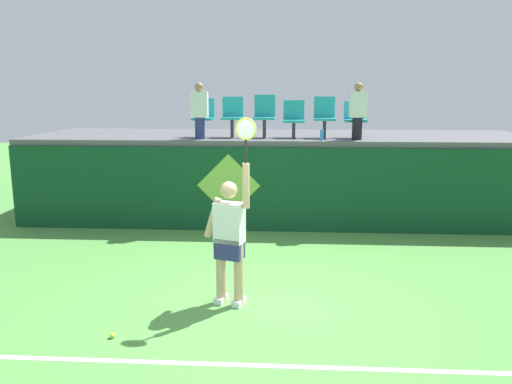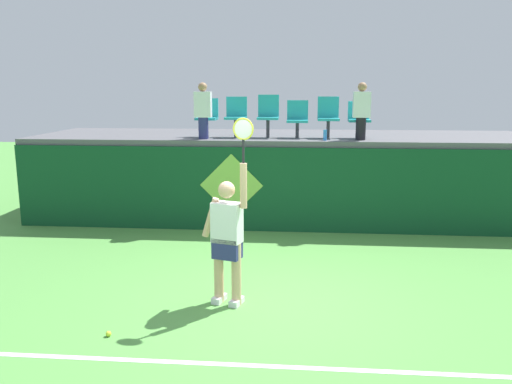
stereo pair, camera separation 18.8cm
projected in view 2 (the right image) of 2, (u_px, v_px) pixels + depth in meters
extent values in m
plane|color=#519342|center=(268.00, 305.00, 6.97)|extent=(40.00, 40.00, 0.00)
cube|color=#0F4223|center=(280.00, 189.00, 10.44)|extent=(10.86, 0.20, 1.70)
cube|color=#56565B|center=(283.00, 137.00, 11.67)|extent=(10.86, 2.99, 0.12)
cube|color=white|center=(258.00, 366.00, 5.44)|extent=(9.77, 0.08, 0.01)
cube|color=white|center=(219.00, 299.00, 7.07)|extent=(0.19, 0.28, 0.08)
cube|color=white|center=(237.00, 302.00, 6.97)|extent=(0.19, 0.28, 0.08)
cylinder|color=#DBAD84|center=(219.00, 272.00, 7.00)|extent=(0.13, 0.13, 0.85)
cylinder|color=#DBAD84|center=(236.00, 274.00, 6.90)|extent=(0.13, 0.13, 0.85)
cube|color=navy|center=(227.00, 248.00, 6.88)|extent=(0.41, 0.32, 0.28)
cube|color=white|center=(227.00, 222.00, 6.81)|extent=(0.43, 0.33, 0.53)
sphere|color=#DBAD84|center=(227.00, 190.00, 6.72)|extent=(0.22, 0.22, 0.22)
cylinder|color=#DBAD84|center=(211.00, 217.00, 6.89)|extent=(0.27, 0.16, 0.55)
cylinder|color=#DBAD84|center=(243.00, 186.00, 6.62)|extent=(0.09, 0.09, 0.58)
cylinder|color=black|center=(243.00, 151.00, 6.53)|extent=(0.03, 0.03, 0.30)
torus|color=gold|center=(243.00, 129.00, 6.48)|extent=(0.28, 0.11, 0.28)
ellipsoid|color=silver|center=(243.00, 129.00, 6.48)|extent=(0.23, 0.09, 0.24)
sphere|color=#D1E533|center=(108.00, 334.00, 6.08)|extent=(0.07, 0.07, 0.07)
cylinder|color=#338CE5|center=(325.00, 135.00, 10.33)|extent=(0.07, 0.07, 0.21)
cylinder|color=#38383D|center=(207.00, 129.00, 11.02)|extent=(0.07, 0.07, 0.36)
cube|color=teal|center=(207.00, 119.00, 10.98)|extent=(0.44, 0.42, 0.05)
cube|color=teal|center=(208.00, 108.00, 11.12)|extent=(0.44, 0.04, 0.40)
cylinder|color=#38383D|center=(236.00, 128.00, 10.97)|extent=(0.07, 0.07, 0.38)
cube|color=teal|center=(236.00, 118.00, 10.93)|extent=(0.44, 0.42, 0.05)
cube|color=teal|center=(237.00, 107.00, 11.07)|extent=(0.44, 0.04, 0.42)
cylinder|color=#38383D|center=(268.00, 129.00, 10.91)|extent=(0.07, 0.07, 0.38)
cube|color=teal|center=(268.00, 118.00, 10.87)|extent=(0.44, 0.42, 0.05)
cube|color=teal|center=(269.00, 106.00, 11.00)|extent=(0.44, 0.04, 0.46)
cylinder|color=#38383D|center=(297.00, 130.00, 10.86)|extent=(0.07, 0.07, 0.32)
cube|color=teal|center=(297.00, 121.00, 10.83)|extent=(0.44, 0.42, 0.05)
cube|color=teal|center=(298.00, 110.00, 10.97)|extent=(0.44, 0.04, 0.40)
cylinder|color=#38383D|center=(328.00, 129.00, 10.81)|extent=(0.07, 0.07, 0.36)
cube|color=teal|center=(328.00, 119.00, 10.76)|extent=(0.44, 0.42, 0.05)
cube|color=teal|center=(328.00, 107.00, 10.90)|extent=(0.44, 0.04, 0.44)
cylinder|color=#38383D|center=(359.00, 130.00, 10.75)|extent=(0.07, 0.07, 0.34)
cube|color=teal|center=(359.00, 121.00, 10.72)|extent=(0.44, 0.42, 0.05)
cube|color=teal|center=(359.00, 110.00, 10.86)|extent=(0.44, 0.04, 0.37)
cylinder|color=black|center=(361.00, 129.00, 10.42)|extent=(0.20, 0.20, 0.45)
cube|color=white|center=(362.00, 105.00, 10.33)|extent=(0.34, 0.20, 0.51)
sphere|color=#A87A56|center=(362.00, 87.00, 10.26)|extent=(0.18, 0.18, 0.18)
cylinder|color=navy|center=(203.00, 128.00, 10.64)|extent=(0.20, 0.20, 0.44)
cube|color=white|center=(203.00, 104.00, 10.54)|extent=(0.34, 0.20, 0.51)
sphere|color=#A87A56|center=(203.00, 87.00, 10.47)|extent=(0.18, 0.18, 0.18)
cube|color=#0F4223|center=(232.00, 230.00, 10.58)|extent=(0.90, 0.01, 0.00)
plane|color=#8CC64C|center=(231.00, 185.00, 10.39)|extent=(1.27, 0.00, 1.27)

